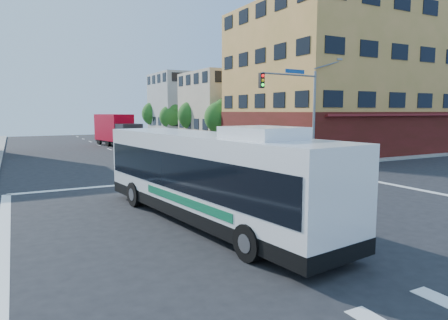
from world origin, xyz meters
TOP-DOWN VIEW (x-y plane):
  - ground at (0.00, 0.00)m, footprint 120.00×120.00m
  - sidewalk_ne at (35.00, 35.00)m, footprint 50.00×50.00m
  - corner_building_ne at (19.99, 18.48)m, footprint 18.10×15.44m
  - building_east_near at (16.98, 33.98)m, footprint 12.06×10.06m
  - building_east_far at (16.98, 47.98)m, footprint 12.06×10.06m
  - signal_mast_ne at (9.08, 10.62)m, footprint 7.91×1.13m
  - street_tree_a at (11.90, 27.92)m, footprint 3.60×3.60m
  - street_tree_b at (11.90, 35.92)m, footprint 3.80×3.80m
  - street_tree_c at (11.90, 43.92)m, footprint 3.40×3.40m
  - street_tree_d at (11.90, 51.92)m, footprint 4.00×4.00m
  - transit_bus at (-2.84, 0.53)m, footprint 4.17×12.43m
  - box_truck at (1.74, 34.66)m, footprint 3.98×8.52m
  - parked_car at (8.07, 22.09)m, footprint 2.98×4.31m

SIDE VIEW (x-z plane):
  - ground at x=0.00m, z-range 0.00..0.00m
  - sidewalk_ne at x=35.00m, z-range 0.00..0.15m
  - parked_car at x=8.07m, z-range 0.00..1.36m
  - transit_bus at x=-2.84m, z-range -0.04..3.57m
  - box_truck at x=1.74m, z-range -0.06..3.64m
  - street_tree_c at x=11.90m, z-range 0.82..6.11m
  - street_tree_a at x=11.90m, z-range 0.83..6.35m
  - street_tree_b at x=11.90m, z-range 0.85..6.65m
  - street_tree_d at x=11.90m, z-range 0.87..6.90m
  - building_east_near at x=16.98m, z-range 0.01..9.01m
  - signal_mast_ne at x=9.08m, z-range 0.95..9.02m
  - building_east_far at x=16.98m, z-range 0.01..10.01m
  - corner_building_ne at x=19.99m, z-range -1.11..12.89m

